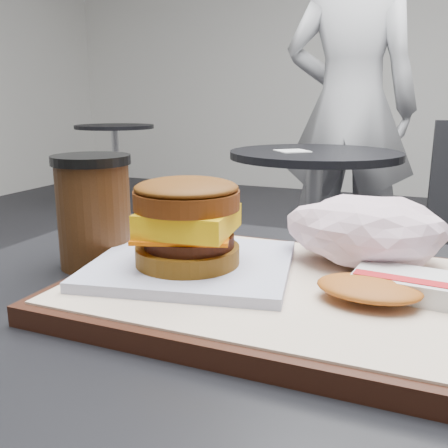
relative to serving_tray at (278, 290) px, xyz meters
The scene contains 10 objects.
serving_tray is the anchor object (origin of this frame).
breakfast_sandwich 0.10m from the serving_tray, behind, with size 0.22×0.20×0.09m.
hash_brown 0.10m from the serving_tray, ahead, with size 0.12×0.09×0.02m.
crumpled_wrapper 0.12m from the serving_tray, 51.20° to the left, with size 0.16×0.12×0.07m, color white, non-canonical shape.
coffee_cup 0.23m from the serving_tray, behind, with size 0.09×0.09×0.12m.
neighbor_table 1.66m from the serving_tray, 101.23° to the left, with size 0.70×0.70×0.75m.
napkin 1.62m from the serving_tray, 104.48° to the left, with size 0.12×0.12×0.00m, color white.
neighbor_chair 1.71m from the serving_tray, 83.21° to the left, with size 0.63×0.47×0.88m.
patron 2.23m from the serving_tray, 97.38° to the left, with size 0.67×0.44×1.82m, color #BABBBF.
bg_table_mid 3.96m from the serving_tray, 126.84° to the left, with size 0.66×0.66×0.75m.
Camera 1 is at (0.09, -0.39, 0.95)m, focal length 40.00 mm.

